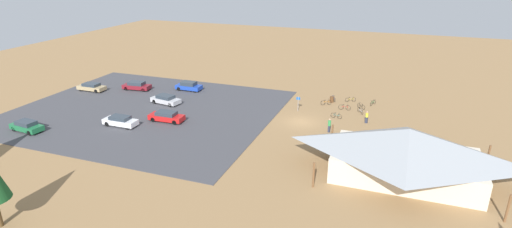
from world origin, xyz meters
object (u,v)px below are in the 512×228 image
Objects in this scene: lot_sign at (298,102)px; bicycle_silver_mid_cluster at (360,111)px; trash_bin at (332,99)px; car_red_by_curb at (167,116)px; bicycle_black_edge_north at (361,106)px; car_maroon_mid_lot at (137,86)px; bicycle_blue_yard_right at (334,99)px; bicycle_orange_lone_west at (326,102)px; bike_pavilion at (407,151)px; car_blue_end_stall at (189,86)px; bicycle_red_back_row at (345,107)px; bicycle_green_yard_left at (373,103)px; car_white_second_row at (120,121)px; car_silver_back_corner at (166,99)px; bicycle_yellow_yard_front at (350,100)px; car_tan_front_row at (92,87)px; bicycle_teal_yard_center at (336,116)px; visitor_crossing_yard at (367,117)px; visitor_by_pavilion at (329,125)px; car_green_near_entry at (27,126)px.

lot_sign is 8.93m from bicycle_silver_mid_cluster.
trash_bin is 0.19× the size of car_red_by_curb.
car_maroon_mid_lot is at bearing 5.57° from bicycle_black_edge_north.
bicycle_orange_lone_west is at bearing 70.22° from bicycle_blue_yard_right.
car_blue_end_stall is at bearing -28.08° from bike_pavilion.
bicycle_red_back_row is at bearing 178.62° from car_blue_end_stall.
bicycle_green_yard_left is (-9.99, -6.41, -1.04)m from lot_sign.
car_white_second_row is at bearing 118.21° from car_maroon_mid_lot.
car_red_by_curb is at bearing 39.62° from bicycle_blue_yard_right.
car_silver_back_corner is at bearing -17.88° from bike_pavilion.
lot_sign reaches higher than bicycle_yellow_yard_front.
car_blue_end_stall reaches higher than bicycle_orange_lone_west.
car_maroon_mid_lot is (8.36, 2.77, -0.03)m from car_blue_end_stall.
lot_sign is 34.89m from car_tan_front_row.
bike_pavilion is 18.36m from bicycle_silver_mid_cluster.
bicycle_black_edge_north is 5.87m from bicycle_teal_yard_center.
bicycle_yellow_yard_front is 0.97× the size of bicycle_teal_yard_center.
bicycle_red_back_row is 0.39× the size of car_white_second_row.
bicycle_red_back_row is at bearing 85.54° from bicycle_yellow_yard_front.
car_red_by_curb is (25.61, 16.49, 0.36)m from bicycle_green_yard_left.
bike_pavilion is 10.02× the size of visitor_crossing_yard.
trash_bin is 0.50× the size of bicycle_red_back_row.
visitor_crossing_yard is at bearing -158.02° from car_white_second_row.
car_red_by_curb is (30.37, -4.89, -2.19)m from bike_pavilion.
bicycle_teal_yard_center is at bearing -90.62° from visitor_by_pavilion.
car_red_by_curb reaches higher than bicycle_green_yard_left.
bike_pavilion is 22.34m from bicycle_orange_lone_west.
bicycle_silver_mid_cluster is at bearing -71.44° from visitor_crossing_yard.
bicycle_silver_mid_cluster is (-2.01, 4.66, 0.01)m from bicycle_yellow_yard_front.
bike_pavilion is at bearing 110.07° from visitor_crossing_yard.
lot_sign reaches higher than car_tan_front_row.
lot_sign reaches higher than car_white_second_row.
lot_sign is at bearing -147.87° from car_green_near_entry.
car_blue_end_stall is at bearing -73.22° from car_red_by_curb.
car_red_by_curb reaches higher than car_silver_back_corner.
lot_sign is at bearing 56.66° from bicycle_blue_yard_right.
bicycle_silver_mid_cluster is (-5.28, 1.92, -0.02)m from bicycle_orange_lone_west.
bicycle_red_back_row is (2.20, 1.41, 0.03)m from bicycle_black_edge_north.
car_white_second_row is (29.03, 15.70, 0.37)m from bicycle_silver_mid_cluster.
bicycle_green_yard_left is (4.76, -21.39, -2.55)m from bike_pavilion.
bicycle_yellow_yard_front is 26.49m from car_blue_end_stall.
lot_sign is 0.48× the size of car_green_near_entry.
car_tan_front_row is 18.17m from car_white_second_row.
bicycle_yellow_yard_front is at bearing -145.02° from car_green_near_entry.
visitor_by_pavilion is at bearing 74.74° from bicycle_black_edge_north.
car_green_near_entry is (34.57, 25.38, 0.39)m from bicycle_blue_yard_right.
visitor_crossing_yard is (-30.21, -12.19, 0.14)m from car_white_second_row.
bicycle_silver_mid_cluster is at bearing -173.98° from car_tan_front_row.
car_maroon_mid_lot is at bearing 9.92° from bicycle_blue_yard_right.
car_maroon_mid_lot is at bearing -2.74° from bicycle_teal_yard_center.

